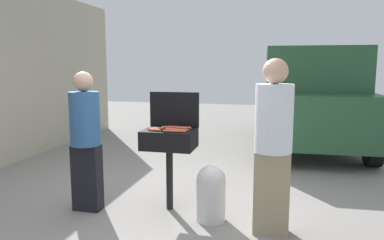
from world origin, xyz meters
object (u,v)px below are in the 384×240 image
Objects in this scene: hot_dog_11 at (169,131)px; hot_dog_3 at (186,128)px; hot_dog_4 at (167,127)px; propane_tank at (211,192)px; hot_dog_10 at (154,129)px; hot_dog_6 at (155,130)px; person_left at (86,136)px; hot_dog_2 at (171,129)px; hot_dog_5 at (158,128)px; hot_dog_8 at (183,130)px; hot_dog_1 at (180,131)px; person_right at (273,141)px; parked_minivan at (309,97)px; hot_dog_7 at (174,127)px; hot_dog_12 at (181,128)px; hot_dog_0 at (177,130)px; hot_dog_9 at (154,129)px; bbq_grill at (169,142)px; hot_dog_13 at (171,130)px.

hot_dog_3 is at bearing 63.17° from hot_dog_11.
propane_tank is at bearing -27.46° from hot_dog_4.
hot_dog_6 is at bearing -57.08° from hot_dog_10.
hot_dog_10 is 0.08× the size of person_left.
hot_dog_2 is 0.14m from hot_dog_11.
hot_dog_8 is at bearing -10.82° from hot_dog_5.
person_left reaches higher than hot_dog_2.
hot_dog_1 is 0.20m from hot_dog_2.
hot_dog_11 is at bearing -39.80° from hot_dog_5.
person_right reaches higher than hot_dog_2.
propane_tank is (0.49, -0.06, -0.65)m from hot_dog_11.
hot_dog_8 is 4.40m from parked_minivan.
hot_dog_8 is 0.75m from propane_tank.
parked_minivan is (1.93, 4.16, 0.06)m from hot_dog_6.
person_left reaches higher than hot_dog_8.
hot_dog_7 is 0.13m from hot_dog_12.
hot_dog_0 and hot_dog_10 have the same top height.
person_left reaches higher than hot_dog_6.
hot_dog_0 is 1.00× the size of hot_dog_10.
hot_dog_12 is at bearing -38.28° from person_right.
hot_dog_1 is at bearing -94.73° from hot_dog_8.
hot_dog_1 and hot_dog_7 have the same top height.
hot_dog_4 is 0.24m from hot_dog_6.
parked_minivan is at bearing 67.07° from hot_dog_12.
hot_dog_11 is (-0.13, 0.00, 0.00)m from hot_dog_1.
hot_dog_9 is 1.00× the size of hot_dog_12.
hot_dog_4 reaches higher than bbq_grill.
parked_minivan is at bearing 65.43° from hot_dog_7.
hot_dog_5 and hot_dog_13 have the same top height.
person_right is at bearing -20.76° from hot_dog_4.
hot_dog_1 is at bearing -41.03° from bbq_grill.
hot_dog_8 and hot_dog_11 have the same top height.
person_left is at bearing -171.83° from hot_dog_6.
hot_dog_1 is 1.03m from person_right.
hot_dog_0 is 0.10m from hot_dog_11.
hot_dog_9 and hot_dog_10 have the same top height.
bbq_grill is 0.21m from hot_dog_12.
hot_dog_12 is 0.03× the size of parked_minivan.
hot_dog_12 is at bearing 67.23° from hot_dog_11.
hot_dog_7 is 1.00× the size of hot_dog_13.
hot_dog_11 is at bearing -112.77° from hot_dog_12.
hot_dog_7 is at bearing 113.14° from hot_dog_0.
parked_minivan is at bearing 66.68° from hot_dog_13.
hot_dog_3 is 1.00× the size of hot_dog_6.
hot_dog_9 is 1.00× the size of hot_dog_11.
person_right is at bearing 79.45° from parked_minivan.
hot_dog_11 is at bearing -1.79° from person_left.
hot_dog_0 reaches higher than bbq_grill.
hot_dog_3 and hot_dog_4 have the same top height.
hot_dog_9 is at bearing -137.67° from hot_dog_7.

